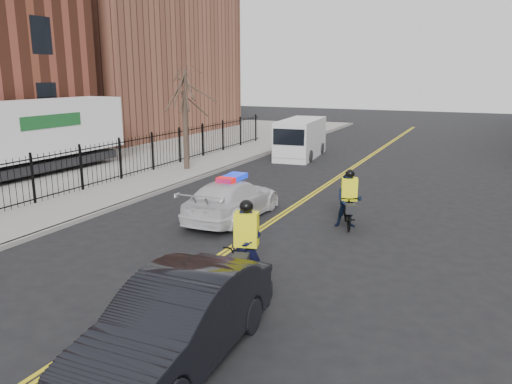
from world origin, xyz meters
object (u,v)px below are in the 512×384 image
(cargo_van, at_px, (300,139))
(cyclist_near, at_px, (246,256))
(dark_sedan, at_px, (178,322))
(cyclist_far, at_px, (349,205))
(police_cruiser, at_px, (232,199))
(semi_trailer, at_px, (20,135))

(cargo_van, bearing_deg, cyclist_near, -79.42)
(dark_sedan, distance_m, cargo_van, 22.60)
(cyclist_near, bearing_deg, cyclist_far, 64.12)
(police_cruiser, relative_size, cyclist_near, 2.10)
(cargo_van, height_order, cyclist_near, cargo_van)
(dark_sedan, bearing_deg, cargo_van, 102.24)
(semi_trailer, xyz_separation_m, cyclist_near, (15.52, -6.84, -1.36))
(police_cruiser, bearing_deg, cargo_van, -80.03)
(dark_sedan, height_order, cargo_van, cargo_van)
(police_cruiser, xyz_separation_m, cyclist_far, (3.95, 0.74, 0.07))
(cargo_van, relative_size, cyclist_near, 2.47)
(semi_trailer, bearing_deg, cyclist_far, -2.95)
(dark_sedan, xyz_separation_m, cyclist_near, (-0.40, 3.54, -0.06))
(dark_sedan, bearing_deg, police_cruiser, 109.13)
(dark_sedan, relative_size, semi_trailer, 0.41)
(cyclist_far, bearing_deg, semi_trailer, 155.69)
(cyclist_far, bearing_deg, police_cruiser, 170.50)
(semi_trailer, bearing_deg, police_cruiser, -7.57)
(cargo_van, bearing_deg, police_cruiser, -85.53)
(semi_trailer, distance_m, cyclist_far, 16.63)
(cyclist_near, relative_size, cyclist_far, 1.14)
(semi_trailer, bearing_deg, cargo_van, 49.71)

